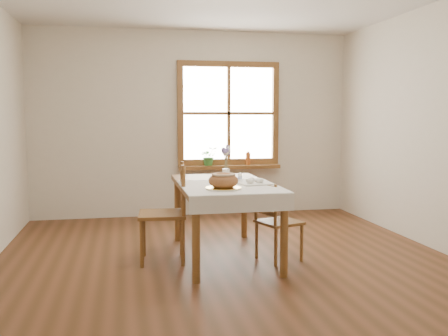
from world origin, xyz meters
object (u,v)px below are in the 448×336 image
Objects in this scene: chair_left at (162,213)px; bread_plate at (223,188)px; chair_right at (279,221)px; flower_vase at (226,174)px; dining_table at (224,191)px.

chair_left is 0.74m from bread_plate.
chair_right is 8.73× the size of flower_vase.
flower_vase is at bearing 76.98° from bread_plate.
chair_left is 3.05× the size of bread_plate.
dining_table is at bearing 45.45° from chair_right.
chair_left is 0.90m from flower_vase.
bread_plate is at bearing 92.57° from chair_right.
chair_left is 1.14m from chair_right.
flower_vase reaches higher than bread_plate.
bread_plate is at bearing 54.00° from chair_left.
chair_left reaches higher than flower_vase.
flower_vase is at bearing 12.96° from chair_right.
dining_table is at bearing 78.06° from bread_plate.
bread_plate is (0.52, -0.45, 0.29)m from chair_left.
chair_left is 1.22× the size of chair_right.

